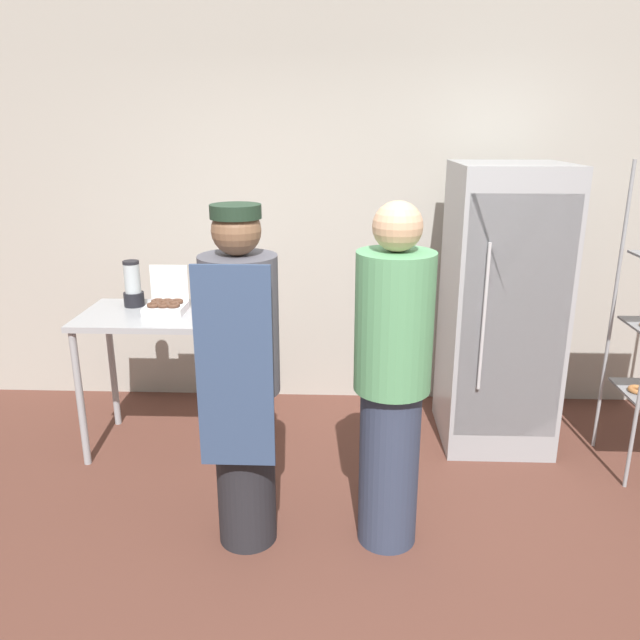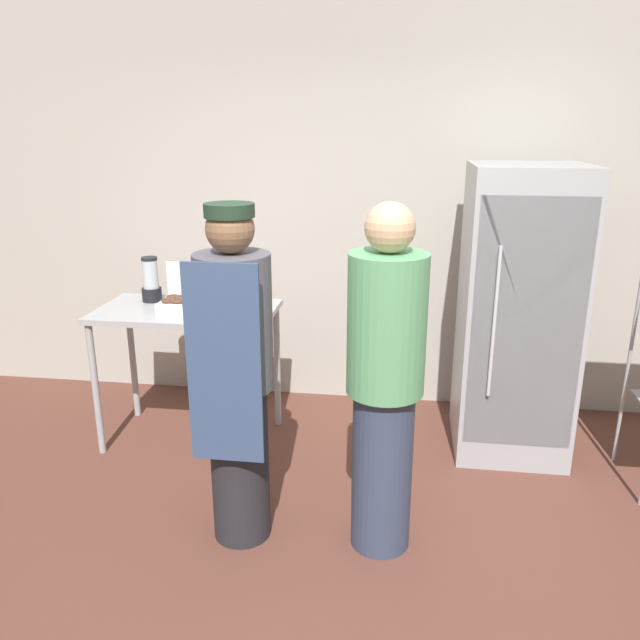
{
  "view_description": "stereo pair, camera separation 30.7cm",
  "coord_description": "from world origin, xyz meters",
  "px_view_note": "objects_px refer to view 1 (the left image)",
  "views": [
    {
      "loc": [
        -0.05,
        -2.3,
        2.02
      ],
      "look_at": [
        -0.17,
        0.76,
        1.06
      ],
      "focal_mm": 35.0,
      "sensor_mm": 36.0,
      "label": 1
    },
    {
      "loc": [
        0.25,
        -2.27,
        2.02
      ],
      "look_at": [
        -0.17,
        0.76,
        1.06
      ],
      "focal_mm": 35.0,
      "sensor_mm": 36.0,
      "label": 2
    }
  ],
  "objects_px": {
    "refrigerator": "(500,308)",
    "person_baker": "(242,378)",
    "donut_box": "(166,305)",
    "person_customer": "(392,380)",
    "binder_stack": "(229,302)",
    "blender_pitcher": "(133,286)"
  },
  "relations": [
    {
      "from": "refrigerator",
      "to": "person_baker",
      "type": "distance_m",
      "value": 1.88
    },
    {
      "from": "refrigerator",
      "to": "person_baker",
      "type": "xyz_separation_m",
      "value": [
        -1.47,
        -1.16,
        -0.02
      ]
    },
    {
      "from": "donut_box",
      "to": "blender_pitcher",
      "type": "distance_m",
      "value": 0.29
    },
    {
      "from": "donut_box",
      "to": "person_customer",
      "type": "distance_m",
      "value": 1.64
    },
    {
      "from": "blender_pitcher",
      "to": "person_customer",
      "type": "bearing_deg",
      "value": -34.4
    },
    {
      "from": "refrigerator",
      "to": "person_baker",
      "type": "relative_size",
      "value": 1.07
    },
    {
      "from": "donut_box",
      "to": "blender_pitcher",
      "type": "relative_size",
      "value": 0.94
    },
    {
      "from": "binder_stack",
      "to": "person_customer",
      "type": "distance_m",
      "value": 1.41
    },
    {
      "from": "refrigerator",
      "to": "donut_box",
      "type": "distance_m",
      "value": 2.11
    },
    {
      "from": "donut_box",
      "to": "person_baker",
      "type": "xyz_separation_m",
      "value": [
        0.63,
        -0.97,
        -0.07
      ]
    },
    {
      "from": "binder_stack",
      "to": "person_customer",
      "type": "bearing_deg",
      "value": -47.53
    },
    {
      "from": "refrigerator",
      "to": "person_customer",
      "type": "distance_m",
      "value": 1.37
    },
    {
      "from": "person_customer",
      "to": "person_baker",
      "type": "bearing_deg",
      "value": -177.63
    },
    {
      "from": "refrigerator",
      "to": "person_customer",
      "type": "bearing_deg",
      "value": -124.2
    },
    {
      "from": "person_customer",
      "to": "binder_stack",
      "type": "bearing_deg",
      "value": 132.47
    },
    {
      "from": "binder_stack",
      "to": "person_baker",
      "type": "xyz_separation_m",
      "value": [
        0.25,
        -1.07,
        -0.07
      ]
    },
    {
      "from": "binder_stack",
      "to": "person_customer",
      "type": "xyz_separation_m",
      "value": [
        0.95,
        -1.04,
        -0.08
      ]
    },
    {
      "from": "person_baker",
      "to": "person_customer",
      "type": "xyz_separation_m",
      "value": [
        0.71,
        0.03,
        -0.01
      ]
    },
    {
      "from": "donut_box",
      "to": "person_baker",
      "type": "relative_size",
      "value": 0.16
    },
    {
      "from": "person_baker",
      "to": "person_customer",
      "type": "distance_m",
      "value": 0.71
    },
    {
      "from": "donut_box",
      "to": "binder_stack",
      "type": "bearing_deg",
      "value": 14.27
    },
    {
      "from": "binder_stack",
      "to": "donut_box",
      "type": "bearing_deg",
      "value": -165.73
    }
  ]
}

